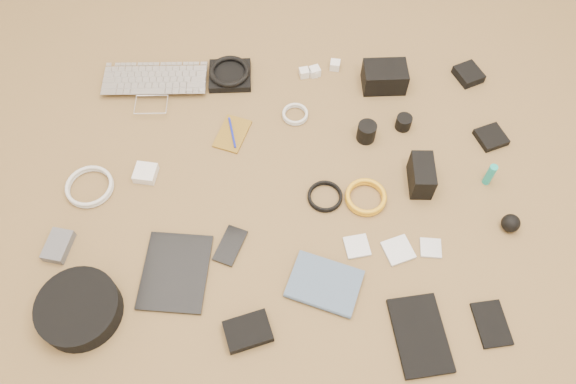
{
  "coord_description": "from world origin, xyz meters",
  "views": [
    {
      "loc": [
        0.02,
        -0.9,
        1.51
      ],
      "look_at": [
        0.02,
        -0.02,
        0.02
      ],
      "focal_mm": 35.0,
      "sensor_mm": 36.0,
      "label": 1
    }
  ],
  "objects_px": {
    "tablet": "(175,272)",
    "phone": "(230,246)",
    "dslr_camera": "(384,77)",
    "paperback": "(316,308)",
    "laptop": "(154,92)",
    "headphone_case": "(79,309)"
  },
  "relations": [
    {
      "from": "laptop",
      "to": "tablet",
      "type": "xyz_separation_m",
      "value": [
        0.14,
        -0.67,
        -0.01
      ]
    },
    {
      "from": "tablet",
      "to": "phone",
      "type": "distance_m",
      "value": 0.18
    },
    {
      "from": "phone",
      "to": "paperback",
      "type": "distance_m",
      "value": 0.31
    },
    {
      "from": "laptop",
      "to": "dslr_camera",
      "type": "height_order",
      "value": "dslr_camera"
    },
    {
      "from": "dslr_camera",
      "to": "paperback",
      "type": "xyz_separation_m",
      "value": [
        -0.25,
        -0.82,
        -0.03
      ]
    },
    {
      "from": "dslr_camera",
      "to": "paperback",
      "type": "relative_size",
      "value": 0.75
    },
    {
      "from": "laptop",
      "to": "paperback",
      "type": "height_order",
      "value": "laptop"
    },
    {
      "from": "dslr_camera",
      "to": "tablet",
      "type": "distance_m",
      "value": 0.97
    },
    {
      "from": "headphone_case",
      "to": "paperback",
      "type": "relative_size",
      "value": 1.16
    },
    {
      "from": "dslr_camera",
      "to": "laptop",
      "type": "bearing_deg",
      "value": -179.18
    },
    {
      "from": "tablet",
      "to": "phone",
      "type": "bearing_deg",
      "value": 32.9
    },
    {
      "from": "laptop",
      "to": "paperback",
      "type": "xyz_separation_m",
      "value": [
        0.55,
        -0.77,
        -0.0
      ]
    },
    {
      "from": "dslr_camera",
      "to": "phone",
      "type": "distance_m",
      "value": 0.8
    },
    {
      "from": "tablet",
      "to": "laptop",
      "type": "bearing_deg",
      "value": 106.36
    },
    {
      "from": "laptop",
      "to": "paperback",
      "type": "relative_size",
      "value": 1.84
    },
    {
      "from": "phone",
      "to": "headphone_case",
      "type": "distance_m",
      "value": 0.45
    },
    {
      "from": "dslr_camera",
      "to": "phone",
      "type": "height_order",
      "value": "dslr_camera"
    },
    {
      "from": "tablet",
      "to": "phone",
      "type": "xyz_separation_m",
      "value": [
        0.15,
        0.08,
        -0.0
      ]
    },
    {
      "from": "laptop",
      "to": "phone",
      "type": "bearing_deg",
      "value": -64.05
    },
    {
      "from": "tablet",
      "to": "headphone_case",
      "type": "bearing_deg",
      "value": -149.85
    },
    {
      "from": "laptop",
      "to": "paperback",
      "type": "distance_m",
      "value": 0.95
    },
    {
      "from": "laptop",
      "to": "headphone_case",
      "type": "relative_size",
      "value": 1.59
    }
  ]
}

